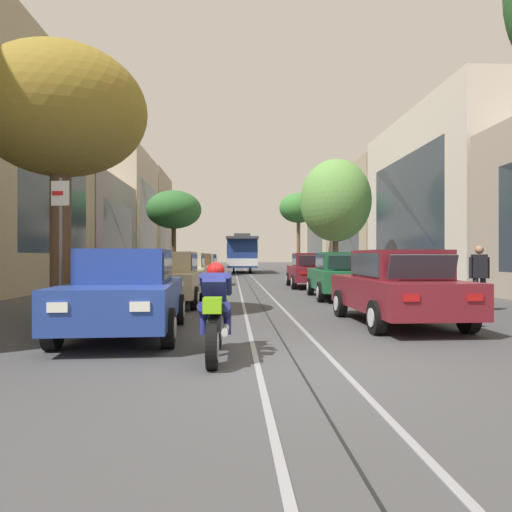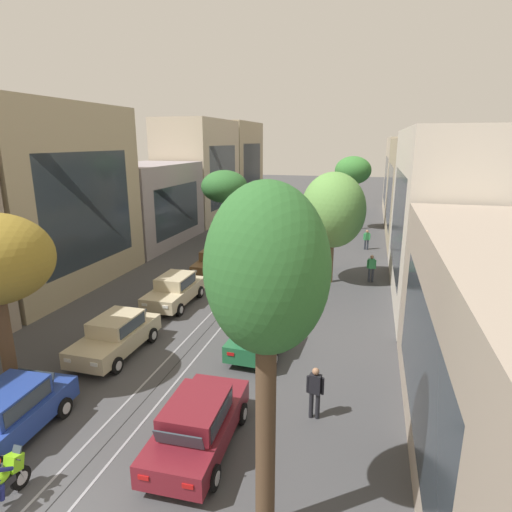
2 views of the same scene
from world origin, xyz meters
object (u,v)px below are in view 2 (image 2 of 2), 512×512
Objects in this scene: parked_car_maroon_near_right at (198,423)px; cable_car_trolley at (298,212)px; pedestrian_on_left_pavement at (315,390)px; pedestrian_crossing_far at (367,239)px; street_tree_kerb_right_near at (267,279)px; street_tree_kerb_right_second at (333,210)px; parked_car_grey_fifth_left at (239,243)px; parked_car_green_second_right at (261,331)px; parked_car_green_sixth_left at (257,229)px; pedestrian_on_right_pavement at (371,267)px; parked_car_beige_second_left at (116,335)px; parked_car_beige_mid_left at (175,290)px; parked_car_blue_near_left at (6,416)px; street_tree_kerb_right_mid at (353,171)px; parked_car_maroon_mid_right at (286,287)px; parked_car_brown_fourth_left at (214,261)px; street_tree_kerb_left_second at (224,187)px.

parked_car_maroon_near_right is 31.80m from cable_car_trolley.
pedestrian_on_left_pavement is 22.64m from pedestrian_crossing_far.
street_tree_kerb_right_second is (-0.33, 17.97, -1.46)m from street_tree_kerb_right_near.
parked_car_grey_fifth_left and parked_car_green_second_right have the same top height.
pedestrian_on_right_pavement is at bearing -45.76° from parked_car_green_sixth_left.
parked_car_beige_mid_left is (-0.07, 5.62, 0.00)m from parked_car_beige_second_left.
parked_car_blue_near_left is at bearing -168.44° from parked_car_maroon_near_right.
street_tree_kerb_right_mid is at bearing 76.88° from parked_car_blue_near_left.
street_tree_kerb_right_second is at bearing 91.05° from street_tree_kerb_right_near.
parked_car_beige_mid_left is at bearing -97.39° from cable_car_trolley.
parked_car_green_second_right is at bearing -74.60° from parked_car_green_sixth_left.
parked_car_beige_mid_left is 2.57× the size of pedestrian_on_right_pavement.
parked_car_beige_mid_left is at bearing -142.04° from street_tree_kerb_right_second.
cable_car_trolley is 5.40× the size of pedestrian_on_right_pavement.
pedestrian_crossing_far is at bearing 65.12° from parked_car_beige_second_left.
parked_car_green_second_right is 4.86m from pedestrian_on_left_pavement.
parked_car_maroon_mid_right is at bearing -107.38° from pedestrian_crossing_far.
parked_car_brown_fourth_left is at bearing -114.90° from street_tree_kerb_right_mid.
parked_car_green_second_right is (0.21, 6.23, 0.00)m from parked_car_maroon_near_right.
pedestrian_crossing_far is (9.48, 3.72, 0.10)m from parked_car_grey_fifth_left.
pedestrian_on_right_pavement is (2.09, 18.66, -4.96)m from street_tree_kerb_right_near.
parked_car_maroon_mid_right is (0.09, 11.99, 0.00)m from parked_car_maroon_near_right.
parked_car_beige_second_left is 5.62m from parked_car_beige_mid_left.
pedestrian_on_left_pavement is at bearing -66.20° from parked_car_grey_fifth_left.
street_tree_kerb_left_second reaches higher than parked_car_grey_fifth_left.
parked_car_maroon_near_right is 6.24m from parked_car_green_second_right.
parked_car_beige_second_left is at bearing -89.83° from parked_car_green_sixth_left.
street_tree_kerb_right_mid is (7.80, 16.80, 4.86)m from parked_car_brown_fourth_left.
parked_car_green_second_right is 5.76m from parked_car_maroon_mid_right.
parked_car_beige_mid_left is at bearing 146.69° from parked_car_green_second_right.
parked_car_beige_mid_left is 11.98m from pedestrian_on_right_pavement.
parked_car_brown_fourth_left is at bearing 90.07° from parked_car_beige_second_left.
parked_car_beige_second_left is at bearing -105.41° from street_tree_kerb_right_mid.
pedestrian_crossing_far reaches higher than parked_car_green_sixth_left.
pedestrian_on_right_pavement reaches higher than parked_car_beige_mid_left.
parked_car_green_sixth_left is 2.55× the size of pedestrian_on_left_pavement.
parked_car_grey_fifth_left is 5.70m from parked_car_green_sixth_left.
parked_car_blue_near_left is 27.66m from pedestrian_crossing_far.
parked_car_beige_second_left is at bearing -90.06° from parked_car_grey_fifth_left.
street_tree_kerb_left_second is (-2.23, 8.62, 3.91)m from parked_car_brown_fourth_left.
parked_car_beige_mid_left is 0.99× the size of parked_car_brown_fourth_left.
pedestrian_on_left_pavement is at bearing 36.95° from parked_car_maroon_near_right.
street_tree_kerb_right_mid reaches higher than parked_car_green_second_right.
parked_car_beige_second_left is 9.40m from parked_car_maroon_mid_right.
parked_car_blue_near_left is 0.48× the size of cable_car_trolley.
parked_car_beige_second_left is 0.56× the size of street_tree_kerb_right_near.
street_tree_kerb_right_near reaches higher than pedestrian_on_left_pavement.
street_tree_kerb_right_mid reaches higher than parked_car_beige_second_left.
street_tree_kerb_left_second is 0.79× the size of street_tree_kerb_right_near.
street_tree_kerb_right_near is (7.90, -0.98, 5.11)m from parked_car_blue_near_left.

